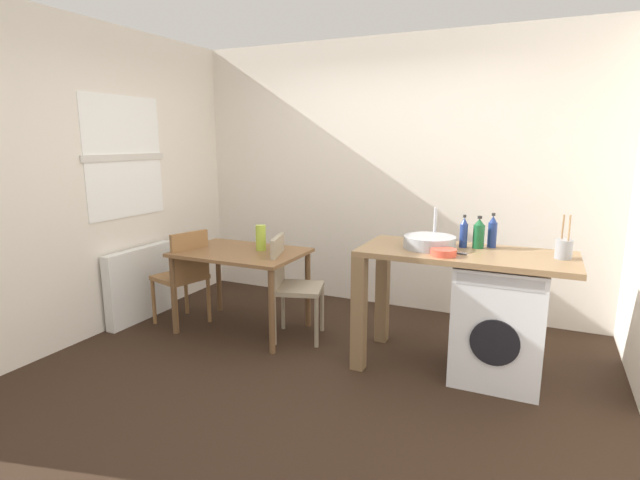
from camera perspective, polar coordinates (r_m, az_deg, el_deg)
name	(u,v)px	position (r m, az deg, el deg)	size (l,w,h in m)	color
ground_plane	(318,372)	(3.78, -0.24, -15.19)	(5.46, 5.46, 0.00)	black
wall_back	(390,176)	(5.03, 8.24, 7.47)	(4.60, 0.10, 2.70)	silver
wall_window_side	(96,181)	(4.72, -24.81, 6.28)	(0.12, 3.80, 2.70)	silver
radiator	(141,284)	(4.99, -20.29, -4.85)	(0.10, 0.80, 0.70)	white
dining_table	(241,261)	(4.40, -9.23, -2.49)	(1.10, 0.76, 0.74)	brown
chair_person_seat	(184,272)	(4.66, -15.62, -3.69)	(0.49, 0.49, 0.90)	olive
chair_opposite	(290,282)	(4.22, -3.52, -4.89)	(0.50, 0.50, 0.90)	gray
kitchen_counter	(435,270)	(3.72, 13.33, -3.39)	(1.50, 0.68, 0.92)	olive
washing_machine	(499,321)	(3.76, 20.26, -8.95)	(0.60, 0.61, 0.86)	silver
sink_basin	(429,242)	(3.68, 12.70, -0.25)	(0.38, 0.38, 0.09)	#9EA0A5
tap	(435,226)	(3.84, 13.33, 1.64)	(0.02, 0.02, 0.28)	#B2B2B7
bottle_tall_green	(464,233)	(3.76, 16.49, 0.82)	(0.06, 0.06, 0.25)	navy
bottle_squat_brown	(479,234)	(3.77, 18.11, 0.71)	(0.08, 0.08, 0.24)	#19592D
bottle_clear_small	(492,232)	(3.83, 19.55, 0.90)	(0.07, 0.07, 0.26)	navy
mixing_bowl	(444,252)	(3.47, 14.29, -1.35)	(0.18, 0.18, 0.05)	#D84C38
utensil_crock	(564,249)	(3.66, 26.68, -0.90)	(0.11, 0.11, 0.30)	gray
vase	(261,238)	(4.35, -6.95, 0.27)	(0.09, 0.09, 0.23)	#A8C63D
scissors	(456,253)	(3.56, 15.67, -1.49)	(0.15, 0.06, 0.01)	#B2B2B7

